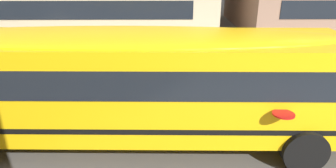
{
  "coord_description": "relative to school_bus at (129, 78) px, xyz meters",
  "views": [
    {
      "loc": [
        3.29,
        -8.78,
        4.32
      ],
      "look_at": [
        3.39,
        -0.96,
        1.21
      ],
      "focal_mm": 31.42,
      "sensor_mm": 36.0,
      "label": 1
    }
  ],
  "objects": [
    {
      "name": "school_bus",
      "position": [
        0.0,
        0.0,
        0.0
      ],
      "size": [
        13.29,
        3.33,
        2.96
      ],
      "rotation": [
        0.0,
        0.0,
        -0.02
      ],
      "color": "yellow",
      "rests_on": "ground_plane"
    },
    {
      "name": "sidewalk_far",
      "position": [
        -2.4,
        9.7,
        -1.75
      ],
      "size": [
        120.0,
        3.0,
        0.01
      ],
      "primitive_type": "cube",
      "color": "gray",
      "rests_on": "ground_plane"
    },
    {
      "name": "ground_plane",
      "position": [
        -2.4,
        1.92,
        -1.76
      ],
      "size": [
        400.0,
        400.0,
        0.0
      ],
      "primitive_type": "plane",
      "color": "#54514F"
    },
    {
      "name": "lane_centreline",
      "position": [
        -2.4,
        1.92,
        -1.75
      ],
      "size": [
        110.0,
        0.16,
        0.01
      ],
      "primitive_type": "cube",
      "color": "silver",
      "rests_on": "ground_plane"
    }
  ]
}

